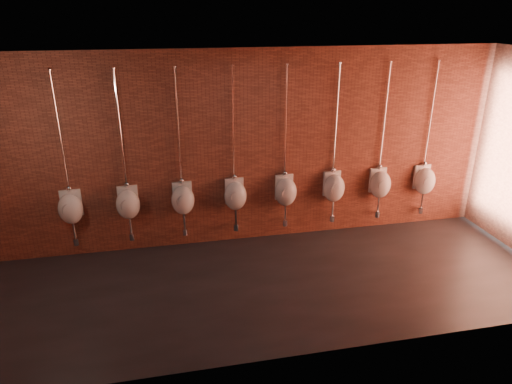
# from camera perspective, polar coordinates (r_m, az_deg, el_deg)

# --- Properties ---
(ground) EXTENTS (8.50, 8.50, 0.00)m
(ground) POSITION_cam_1_polar(r_m,az_deg,el_deg) (6.79, 1.47, -11.48)
(ground) COLOR black
(ground) RESTS_ON ground
(room_shell) EXTENTS (8.54, 3.04, 3.22)m
(room_shell) POSITION_cam_1_polar(r_m,az_deg,el_deg) (5.92, 1.66, 4.99)
(room_shell) COLOR black
(room_shell) RESTS_ON ground
(urinal_0) EXTENTS (0.40, 0.36, 2.72)m
(urinal_0) POSITION_cam_1_polar(r_m,az_deg,el_deg) (7.59, -22.16, -1.82)
(urinal_0) COLOR silver
(urinal_0) RESTS_ON ground
(urinal_1) EXTENTS (0.40, 0.36, 2.72)m
(urinal_1) POSITION_cam_1_polar(r_m,az_deg,el_deg) (7.47, -15.71, -1.35)
(urinal_1) COLOR silver
(urinal_1) RESTS_ON ground
(urinal_2) EXTENTS (0.40, 0.36, 2.72)m
(urinal_2) POSITION_cam_1_polar(r_m,az_deg,el_deg) (7.45, -9.13, -0.85)
(urinal_2) COLOR silver
(urinal_2) RESTS_ON ground
(urinal_3) EXTENTS (0.40, 0.36, 2.72)m
(urinal_3) POSITION_cam_1_polar(r_m,az_deg,el_deg) (7.52, -2.60, -0.34)
(urinal_3) COLOR silver
(urinal_3) RESTS_ON ground
(urinal_4) EXTENTS (0.40, 0.36, 2.72)m
(urinal_4) POSITION_cam_1_polar(r_m,az_deg,el_deg) (7.69, 3.73, 0.15)
(urinal_4) COLOR silver
(urinal_4) RESTS_ON ground
(urinal_5) EXTENTS (0.40, 0.36, 2.72)m
(urinal_5) POSITION_cam_1_polar(r_m,az_deg,el_deg) (7.95, 9.71, 0.62)
(urinal_5) COLOR silver
(urinal_5) RESTS_ON ground
(urinal_6) EXTENTS (0.40, 0.36, 2.72)m
(urinal_6) POSITION_cam_1_polar(r_m,az_deg,el_deg) (8.29, 15.26, 1.04)
(urinal_6) COLOR silver
(urinal_6) RESTS_ON ground
(urinal_7) EXTENTS (0.40, 0.36, 2.72)m
(urinal_7) POSITION_cam_1_polar(r_m,az_deg,el_deg) (8.71, 20.33, 1.42)
(urinal_7) COLOR silver
(urinal_7) RESTS_ON ground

